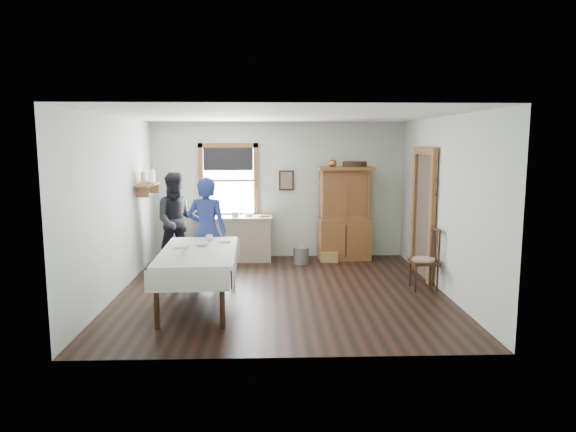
{
  "coord_description": "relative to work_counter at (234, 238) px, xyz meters",
  "views": [
    {
      "loc": [
        -0.16,
        -7.76,
        2.3
      ],
      "look_at": [
        0.11,
        0.3,
        1.14
      ],
      "focal_mm": 32.0,
      "sensor_mm": 36.0,
      "label": 1
    }
  ],
  "objects": [
    {
      "name": "doorway",
      "position": [
        3.36,
        -1.32,
        0.73
      ],
      "size": [
        0.09,
        1.14,
        2.22
      ],
      "color": "#463A32",
      "rests_on": "room"
    },
    {
      "name": "counter_bowl",
      "position": [
        0.3,
        0.02,
        0.47
      ],
      "size": [
        0.26,
        0.26,
        0.06
      ],
      "primitive_type": "imported",
      "rotation": [
        0.0,
        0.0,
        0.4
      ],
      "color": "white",
      "rests_on": "work_counter"
    },
    {
      "name": "table_bowl",
      "position": [
        -0.26,
        -2.56,
        0.4
      ],
      "size": [
        0.24,
        0.24,
        0.05
      ],
      "primitive_type": "imported",
      "rotation": [
        0.0,
        0.0,
        -0.18
      ],
      "color": "white",
      "rests_on": "dining_table"
    },
    {
      "name": "wall_shelf",
      "position": [
        -1.47,
        -0.63,
        1.14
      ],
      "size": [
        0.24,
        1.0,
        0.44
      ],
      "color": "brown",
      "rests_on": "room"
    },
    {
      "name": "room",
      "position": [
        0.9,
        -2.17,
        0.91
      ],
      "size": [
        5.01,
        5.01,
        2.7
      ],
      "color": "black",
      "rests_on": "ground"
    },
    {
      "name": "table_cup_b",
      "position": [
        -0.42,
        -3.23,
        0.42
      ],
      "size": [
        0.1,
        0.1,
        0.08
      ],
      "primitive_type": "imported",
      "rotation": [
        0.0,
        0.0,
        0.06
      ],
      "color": "white",
      "rests_on": "dining_table"
    },
    {
      "name": "china_hutch",
      "position": [
        2.19,
        0.01,
        0.48
      ],
      "size": [
        1.11,
        0.58,
        1.83
      ],
      "primitive_type": "cube",
      "rotation": [
        0.0,
        0.0,
        0.07
      ],
      "color": "brown",
      "rests_on": "room"
    },
    {
      "name": "work_counter",
      "position": [
        0.0,
        0.0,
        0.0
      ],
      "size": [
        1.53,
        0.6,
        0.87
      ],
      "primitive_type": "cube",
      "rotation": [
        0.0,
        0.0,
        -0.01
      ],
      "color": "tan",
      "rests_on": "room"
    },
    {
      "name": "shelf_bowl",
      "position": [
        -1.47,
        -0.62,
        1.16
      ],
      "size": [
        0.22,
        0.22,
        0.05
      ],
      "primitive_type": "imported",
      "color": "white",
      "rests_on": "wall_shelf"
    },
    {
      "name": "spindle_chair",
      "position": [
        3.14,
        -2.14,
        0.06
      ],
      "size": [
        0.46,
        0.46,
        0.98
      ],
      "primitive_type": "cube",
      "rotation": [
        0.0,
        0.0,
        0.02
      ],
      "color": "#321A11",
      "rests_on": "room"
    },
    {
      "name": "pail",
      "position": [
        1.31,
        -0.35,
        -0.28
      ],
      "size": [
        0.37,
        0.37,
        0.32
      ],
      "primitive_type": "cube",
      "rotation": [
        0.0,
        0.0,
        0.3
      ],
      "color": "gray",
      "rests_on": "room"
    },
    {
      "name": "window",
      "position": [
        -0.1,
        0.29,
        1.2
      ],
      "size": [
        1.18,
        0.07,
        1.48
      ],
      "color": "white",
      "rests_on": "room"
    },
    {
      "name": "wicker_basket",
      "position": [
        1.88,
        -0.18,
        -0.34
      ],
      "size": [
        0.37,
        0.29,
        0.2
      ],
      "primitive_type": "cube",
      "rotation": [
        0.0,
        0.0,
        -0.16
      ],
      "color": "tan",
      "rests_on": "room"
    },
    {
      "name": "counter_book",
      "position": [
        0.46,
        -0.04,
        0.45
      ],
      "size": [
        0.25,
        0.29,
        0.02
      ],
      "primitive_type": "imported",
      "rotation": [
        0.0,
        0.0,
        0.33
      ],
      "color": "brown",
      "rests_on": "work_counter"
    },
    {
      "name": "dining_table",
      "position": [
        -0.28,
        -2.87,
        -0.03
      ],
      "size": [
        1.14,
        2.07,
        0.81
      ],
      "primitive_type": "cube",
      "rotation": [
        0.0,
        0.0,
        0.04
      ],
      "color": "silver",
      "rests_on": "room"
    },
    {
      "name": "woman_blue",
      "position": [
        -0.3,
        -1.71,
        0.38
      ],
      "size": [
        0.65,
        0.47,
        1.63
      ],
      "primitive_type": "imported",
      "rotation": [
        0.0,
        0.0,
        2.99
      ],
      "color": "navy",
      "rests_on": "room"
    },
    {
      "name": "table_cup_a",
      "position": [
        -0.21,
        -2.18,
        0.42
      ],
      "size": [
        0.13,
        0.13,
        0.09
      ],
      "primitive_type": "imported",
      "rotation": [
        0.0,
        0.0,
        0.16
      ],
      "color": "white",
      "rests_on": "dining_table"
    },
    {
      "name": "rug_beater",
      "position": [
        3.35,
        -1.87,
        1.28
      ],
      "size": [
        0.01,
        0.27,
        0.27
      ],
      "primitive_type": "torus",
      "rotation": [
        0.0,
        1.57,
        0.0
      ],
      "color": "black",
      "rests_on": "room"
    },
    {
      "name": "framed_picture",
      "position": [
        1.05,
        0.29,
        1.11
      ],
      "size": [
        0.3,
        0.04,
        0.4
      ],
      "primitive_type": "cube",
      "color": "#321A11",
      "rests_on": "room"
    },
    {
      "name": "figure_dark",
      "position": [
        -0.97,
        -0.61,
        0.38
      ],
      "size": [
        0.93,
        0.8,
        1.63
      ],
      "primitive_type": "imported",
      "rotation": [
        0.0,
        0.0,
        0.26
      ],
      "color": "black",
      "rests_on": "room"
    }
  ]
}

